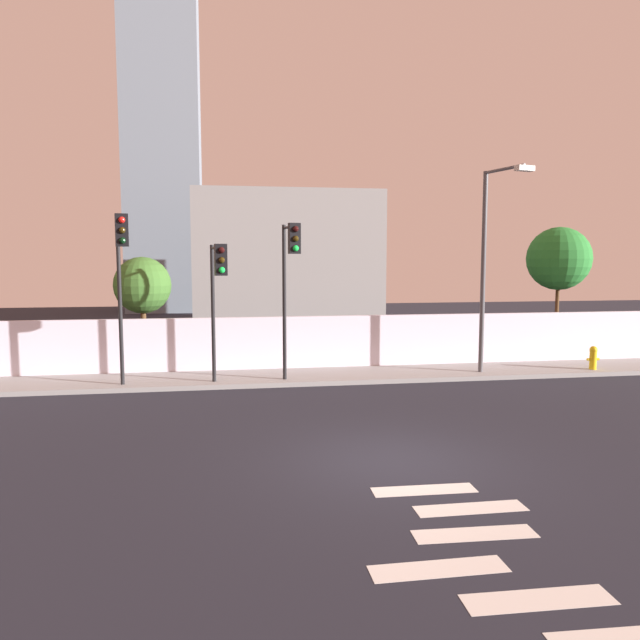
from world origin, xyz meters
TOP-DOWN VIEW (x-y plane):
  - ground_plane at (0.00, 0.00)m, footprint 80.00×80.00m
  - sidewalk at (0.00, 8.20)m, footprint 36.00×2.40m
  - perimeter_wall at (0.00, 9.49)m, footprint 36.00×0.18m
  - crosswalk_marking at (0.28, -3.67)m, footprint 3.32×4.76m
  - traffic_light_left at (-3.43, 6.81)m, footprint 0.52×1.56m
  - traffic_light_center at (-1.27, 7.01)m, footprint 0.46×1.26m
  - traffic_light_right at (-6.15, 6.86)m, footprint 0.58×1.58m
  - street_lamp_curbside at (5.34, 7.48)m, footprint 0.83×2.03m
  - fire_hydrant at (9.28, 7.53)m, footprint 0.44×0.26m
  - roadside_tree_leftmost at (-6.07, 10.74)m, footprint 2.00×2.00m
  - roadside_tree_midleft at (9.76, 10.74)m, footprint 2.47×2.47m
  - low_building_distant at (0.30, 23.49)m, footprint 10.35×6.00m
  - tower_on_skyline at (-7.53, 35.49)m, footprint 5.42×5.00m

SIDE VIEW (x-z plane):
  - ground_plane at x=0.00m, z-range 0.00..0.00m
  - crosswalk_marking at x=0.28m, z-range 0.00..0.01m
  - sidewalk at x=0.00m, z-range 0.00..0.15m
  - fire_hydrant at x=9.28m, z-range 0.18..0.99m
  - perimeter_wall at x=0.00m, z-range 0.15..1.95m
  - roadside_tree_leftmost at x=-6.07m, z-range 0.99..5.01m
  - traffic_light_left at x=-3.43m, z-range 1.15..5.37m
  - traffic_light_center at x=-1.27m, z-range 1.25..6.09m
  - traffic_light_right at x=-6.15m, z-range 1.30..6.34m
  - low_building_distant at x=0.30m, z-range 0.00..7.66m
  - roadside_tree_midleft at x=9.76m, z-range 1.35..6.53m
  - street_lamp_curbside at x=5.34m, z-range 0.78..7.42m
  - tower_on_skyline at x=-7.53m, z-range 0.00..29.91m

